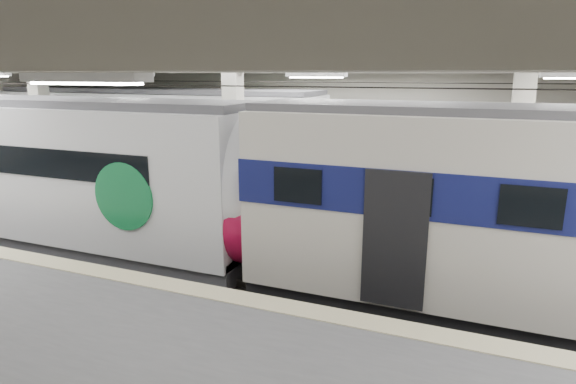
% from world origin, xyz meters
% --- Properties ---
extents(station_hall, '(36.00, 24.00, 5.75)m').
position_xyz_m(station_hall, '(0.00, -1.74, 3.24)').
color(station_hall, black).
rests_on(station_hall, ground).
extents(modern_emu, '(13.31, 2.75, 4.32)m').
position_xyz_m(modern_emu, '(-5.88, -0.00, 2.13)').
color(modern_emu, white).
rests_on(modern_emu, ground).
extents(far_train, '(13.92, 3.35, 4.42)m').
position_xyz_m(far_train, '(-7.97, 5.50, 2.28)').
color(far_train, white).
rests_on(far_train, ground).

